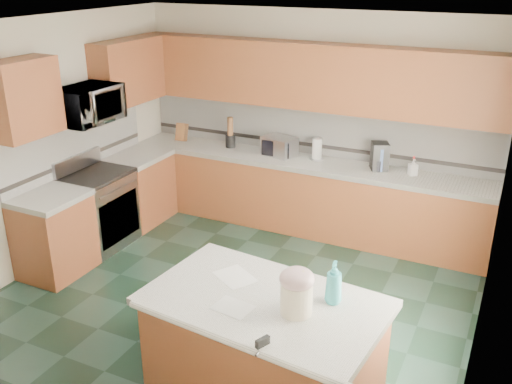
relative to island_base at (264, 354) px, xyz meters
The scene contains 52 objects.
floor 1.45m from the island_base, 130.36° to the left, with size 4.60×4.60×0.00m, color black.
ceiling 2.66m from the island_base, 130.36° to the left, with size 4.60×4.60×0.00m, color white.
wall_back 3.61m from the island_base, 104.88° to the left, with size 4.60×0.04×2.70m, color #EFE4CB.
wall_front 1.80m from the island_base, 125.35° to the right, with size 4.60×0.04×2.70m, color #EFE4CB.
wall_left 3.51m from the island_base, 161.83° to the left, with size 0.04×4.60×2.70m, color #EFE4CB.
wall_right 2.00m from the island_base, 36.57° to the left, with size 0.04×4.60×2.70m, color #EFE4CB.
back_base_cab 3.18m from the island_base, 106.36° to the left, with size 4.60×0.60×0.86m, color #5B2D1A.
back_countertop 3.22m from the island_base, 106.36° to the left, with size 4.60×0.64×0.06m, color white.
back_upper_cab 3.64m from the island_base, 105.70° to the left, with size 4.60×0.33×0.78m, color #5B2D1A.
back_backsplash 3.55m from the island_base, 105.02° to the left, with size 4.60×0.02×0.63m, color silver.
back_accent_band 3.51m from the island_base, 105.04° to the left, with size 4.60×0.01×0.05m, color black.
left_base_cab_rear 3.73m from the island_base, 141.01° to the left, with size 0.60×0.82×0.86m, color #5B2D1A.
left_counter_rear 3.76m from the island_base, 141.01° to the left, with size 0.64×0.82×0.06m, color white.
left_base_cab_front 3.01m from the island_base, 164.28° to the left, with size 0.60×0.72×0.86m, color #5B2D1A.
left_counter_front 3.04m from the island_base, 164.28° to the left, with size 0.64×0.72×0.06m, color white.
left_backsplash 3.66m from the island_base, 153.25° to the left, with size 0.02×2.30×0.63m, color silver.
left_accent_band 3.61m from the island_base, 153.20° to the left, with size 0.01×2.30×0.05m, color black.
left_upper_cab_rear 4.20m from the island_base, 140.71° to the left, with size 0.33×1.09×0.78m, color #5B2D1A.
left_upper_cab_front 3.48m from the island_base, 164.95° to the left, with size 0.33×0.72×0.78m, color #5B2D1A.
range_body 3.29m from the island_base, 151.77° to the left, with size 0.60×0.76×0.88m, color #B7B7BC.
range_oven_door 3.04m from the island_base, 149.18° to the left, with size 0.02×0.68×0.55m, color black.
range_cooktop 3.32m from the island_base, 151.77° to the left, with size 0.62×0.78×0.04m, color black.
range_handle 3.03m from the island_base, 148.88° to the left, with size 0.02×0.02×0.66m, color #B7B7BC.
range_backguard 3.57m from the island_base, 153.77° to the left, with size 0.06×0.76×0.18m, color #B7B7BC.
microwave 3.54m from the island_base, 151.77° to the left, with size 0.73×0.50×0.41m, color #B7B7BC.
island_base is the anchor object (origin of this frame).
island_top 0.46m from the island_base, ahead, with size 1.74×1.04×0.06m, color white.
island_bullnose 0.69m from the island_base, 90.00° to the right, with size 0.06×0.06×1.74m, color white.
treat_jar 0.67m from the island_base, 12.15° to the right, with size 0.22×0.22×0.24m, color #F5E8CA.
treat_jar_lid 0.81m from the island_base, 12.15° to the right, with size 0.24×0.24×0.15m, color #C9A2A9.
treat_jar_knob 0.86m from the island_base, 12.15° to the right, with size 0.03×0.03×0.08m, color tan.
treat_jar_knob_end_l 0.85m from the island_base, 14.20° to the right, with size 0.04×0.04×0.04m, color tan.
treat_jar_knob_end_r 0.87m from the island_base, 10.61° to the right, with size 0.04×0.04×0.04m, color tan.
soap_bottle_island 0.82m from the island_base, 21.29° to the left, with size 0.13×0.13×0.33m, color teal.
paper_sheet_a 0.55m from the island_base, 128.13° to the right, with size 0.27×0.20×0.00m, color white.
paper_sheet_b 0.63m from the island_base, 151.28° to the left, with size 0.32×0.24×0.00m, color white.
clamp_body 0.74m from the island_base, 66.21° to the right, with size 0.03×0.10×0.09m, color black.
clamp_handle 0.77m from the island_base, 68.61° to the right, with size 0.02×0.02×0.07m, color black.
knife_block 4.16m from the island_base, 130.98° to the left, with size 0.13×0.11×0.24m, color #472814.
utensil_crock 3.74m from the island_base, 122.00° to the left, with size 0.13×0.13×0.17m, color black.
utensil_bundle 3.78m from the island_base, 122.00° to the left, with size 0.08×0.08×0.24m, color #472814.
toaster_oven 3.40m from the island_base, 111.77° to the left, with size 0.41×0.28×0.24m, color #B7B7BC.
toaster_oven_door 3.28m from the island_base, 112.64° to the left, with size 0.37×0.01×0.20m, color black.
paper_towel 3.30m from the island_base, 103.43° to the left, with size 0.12×0.12×0.27m, color white.
paper_towel_base 3.28m from the island_base, 103.43° to the left, with size 0.18×0.18×0.01m, color #B7B7BC.
water_jug 3.18m from the island_base, 89.12° to the left, with size 0.17×0.17×0.28m, color #4F6CA9.
water_jug_neck 3.21m from the island_base, 89.12° to the left, with size 0.08×0.08×0.04m, color #4F6CA9.
coffee_maker 3.20m from the island_base, 89.38° to the left, with size 0.19×0.21×0.32m, color black.
coffee_carafe 3.14m from the island_base, 89.37° to the left, with size 0.13×0.13×0.13m, color black.
soap_bottle_back 3.19m from the island_base, 82.02° to the left, with size 0.09×0.09×0.20m, color white.
soap_back_cap 3.21m from the island_base, 82.02° to the left, with size 0.02×0.02×0.03m, color red.
window_light_proxy 1.95m from the island_base, 31.56° to the left, with size 0.02×1.40×1.10m, color white.
Camera 1 is at (2.39, -4.29, 3.20)m, focal length 40.00 mm.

